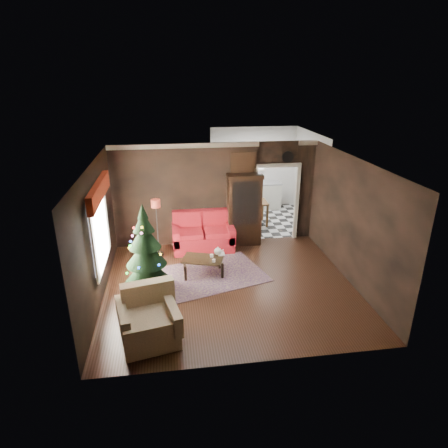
{
  "coord_description": "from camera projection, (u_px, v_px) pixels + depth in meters",
  "views": [
    {
      "loc": [
        -1.21,
        -7.48,
        4.45
      ],
      "look_at": [
        0.0,
        0.9,
        1.15
      ],
      "focal_mm": 30.92,
      "sensor_mm": 36.0,
      "label": 1
    }
  ],
  "objects": [
    {
      "name": "loveseat",
      "position": [
        203.0,
        232.0,
        10.34
      ],
      "size": [
        1.7,
        0.9,
        1.0
      ],
      "primitive_type": null,
      "color": "maroon",
      "rests_on": "ground"
    },
    {
      "name": "curio_cabinet",
      "position": [
        244.0,
        211.0,
        10.53
      ],
      "size": [
        0.9,
        0.45,
        1.9
      ],
      "primitive_type": null,
      "color": "black",
      "rests_on": "ground"
    },
    {
      "name": "armchair",
      "position": [
        148.0,
        318.0,
        6.75
      ],
      "size": [
        1.2,
        1.2,
        1.03
      ],
      "primitive_type": null,
      "rotation": [
        0.0,
        0.0,
        0.22
      ],
      "color": "tan",
      "rests_on": "ground"
    },
    {
      "name": "cup_b",
      "position": [
        214.0,
        261.0,
        8.84
      ],
      "size": [
        0.09,
        0.09,
        0.06
      ],
      "primitive_type": "cylinder",
      "rotation": [
        0.0,
        0.0,
        -0.2
      ],
      "color": "silver",
      "rests_on": "coffee_table"
    },
    {
      "name": "kitchen_floor",
      "position": [
        262.0,
        220.0,
        12.6
      ],
      "size": [
        3.0,
        3.0,
        0.0
      ],
      "primitive_type": "plane",
      "color": "silver",
      "rests_on": "ground"
    },
    {
      "name": "christmas_tree",
      "position": [
        146.0,
        250.0,
        7.97
      ],
      "size": [
        1.21,
        1.21,
        1.91
      ],
      "primitive_type": null,
      "rotation": [
        0.0,
        0.0,
        0.24
      ],
      "color": "black",
      "rests_on": "ground"
    },
    {
      "name": "wall_back",
      "position": [
        216.0,
        194.0,
        10.48
      ],
      "size": [
        5.5,
        0.0,
        5.5
      ],
      "primitive_type": "plane",
      "rotation": [
        1.57,
        0.0,
        0.0
      ],
      "color": "black",
      "rests_on": "ground"
    },
    {
      "name": "rug",
      "position": [
        212.0,
        274.0,
        9.16
      ],
      "size": [
        2.75,
        2.31,
        0.01
      ],
      "primitive_type": "cube",
      "rotation": [
        0.0,
        0.0,
        0.28
      ],
      "color": "#5D374B",
      "rests_on": "ground"
    },
    {
      "name": "floor",
      "position": [
        230.0,
        286.0,
        8.68
      ],
      "size": [
        5.5,
        5.5,
        0.0
      ],
      "primitive_type": "plane",
      "color": "black",
      "rests_on": "ground"
    },
    {
      "name": "wall_left",
      "position": [
        96.0,
        236.0,
        7.81
      ],
      "size": [
        0.0,
        5.5,
        5.5
      ],
      "primitive_type": "plane",
      "rotation": [
        1.57,
        0.0,
        1.57
      ],
      "color": "black",
      "rests_on": "ground"
    },
    {
      "name": "coffee_table",
      "position": [
        203.0,
        266.0,
        9.1
      ],
      "size": [
        1.05,
        0.81,
        0.42
      ],
      "primitive_type": null,
      "rotation": [
        0.0,
        0.0,
        -0.31
      ],
      "color": "black",
      "rests_on": "rug"
    },
    {
      "name": "wall_front",
      "position": [
        256.0,
        289.0,
        5.87
      ],
      "size": [
        5.5,
        0.0,
        5.5
      ],
      "primitive_type": "plane",
      "rotation": [
        -1.57,
        0.0,
        0.0
      ],
      "color": "black",
      "rests_on": "ground"
    },
    {
      "name": "teapot",
      "position": [
        218.0,
        251.0,
        9.16
      ],
      "size": [
        0.21,
        0.21,
        0.19
      ],
      "primitive_type": null,
      "rotation": [
        0.0,
        0.0,
        -0.07
      ],
      "color": "silver",
      "rests_on": "coffee_table"
    },
    {
      "name": "kitchen_table",
      "position": [
        255.0,
        213.0,
        12.14
      ],
      "size": [
        0.7,
        0.7,
        0.75
      ],
      "primitive_type": null,
      "color": "brown",
      "rests_on": "ground"
    },
    {
      "name": "book",
      "position": [
        218.0,
        250.0,
        9.17
      ],
      "size": [
        0.17,
        0.02,
        0.23
      ],
      "primitive_type": "imported",
      "rotation": [
        0.0,
        0.0,
        -0.01
      ],
      "color": "#85684D",
      "rests_on": "coffee_table"
    },
    {
      "name": "valance",
      "position": [
        99.0,
        191.0,
        7.69
      ],
      "size": [
        0.12,
        2.1,
        0.35
      ],
      "primitive_type": "cube",
      "color": "maroon",
      "rests_on": "wall_left"
    },
    {
      "name": "wall_clock",
      "position": [
        288.0,
        157.0,
        10.33
      ],
      "size": [
        0.32,
        0.32,
        0.06
      ],
      "primitive_type": "cylinder",
      "color": "silver",
      "rests_on": "wall_back"
    },
    {
      "name": "doorway",
      "position": [
        276.0,
        204.0,
        10.83
      ],
      "size": [
        1.1,
        0.1,
        2.1
      ],
      "primitive_type": null,
      "color": "white",
      "rests_on": "ground"
    },
    {
      "name": "wall_right",
      "position": [
        352.0,
        222.0,
        8.54
      ],
      "size": [
        0.0,
        5.5,
        5.5
      ],
      "primitive_type": "plane",
      "rotation": [
        1.57,
        0.0,
        -1.57
      ],
      "color": "black",
      "rests_on": "ground"
    },
    {
      "name": "floor_lamp",
      "position": [
        157.0,
        228.0,
        9.74
      ],
      "size": [
        0.3,
        0.3,
        1.48
      ],
      "primitive_type": null,
      "rotation": [
        0.0,
        0.0,
        -0.21
      ],
      "color": "#252525",
      "rests_on": "ground"
    },
    {
      "name": "kitchen_counter",
      "position": [
        254.0,
        196.0,
        13.54
      ],
      "size": [
        1.8,
        0.6,
        0.9
      ],
      "primitive_type": "cube",
      "color": "silver",
      "rests_on": "ground"
    },
    {
      "name": "left_window",
      "position": [
        99.0,
        229.0,
        7.98
      ],
      "size": [
        0.05,
        1.6,
        1.4
      ],
      "primitive_type": "cube",
      "color": "white",
      "rests_on": "wall_left"
    },
    {
      "name": "cup_a",
      "position": [
        212.0,
        256.0,
        9.06
      ],
      "size": [
        0.09,
        0.09,
        0.07
      ],
      "primitive_type": "cylinder",
      "rotation": [
        0.0,
        0.0,
        0.15
      ],
      "color": "white",
      "rests_on": "coffee_table"
    },
    {
      "name": "painting",
      "position": [
        244.0,
        163.0,
        10.23
      ],
      "size": [
        0.62,
        0.05,
        0.52
      ],
      "primitive_type": "cube",
      "color": "#AF7240",
      "rests_on": "wall_back"
    },
    {
      "name": "ceiling",
      "position": [
        230.0,
        163.0,
        7.66
      ],
      "size": [
        5.5,
        5.5,
        0.0
      ],
      "primitive_type": "plane",
      "rotation": [
        3.14,
        0.0,
        0.0
      ],
      "color": "white",
      "rests_on": "ground"
    },
    {
      "name": "kitchen_window",
      "position": [
        254.0,
        159.0,
        13.31
      ],
      "size": [
        0.7,
        0.06,
        0.7
      ],
      "primitive_type": "cube",
      "color": "white",
      "rests_on": "ground"
    }
  ]
}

